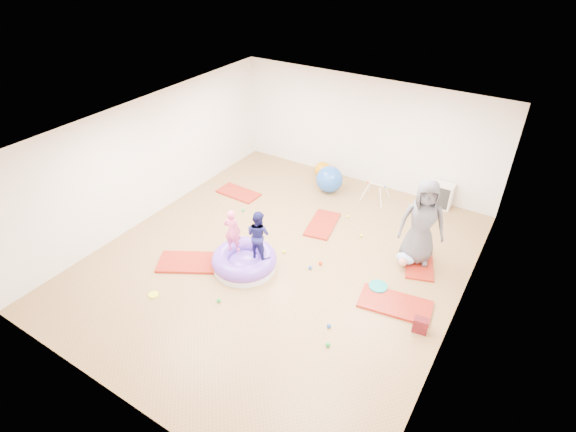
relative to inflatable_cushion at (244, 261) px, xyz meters
The scene contains 19 objects.
room 1.46m from the inflatable_cushion, 52.83° to the left, with size 7.01×8.01×2.81m.
gym_mat_front_left 1.12m from the inflatable_cushion, 154.12° to the right, with size 1.34×0.67×0.06m, color #A71510.
gym_mat_mid_left 2.96m from the inflatable_cushion, 129.71° to the left, with size 1.10×0.55×0.05m, color #A71510.
gym_mat_center_back 2.26m from the inflatable_cushion, 73.98° to the left, with size 1.13×0.57×0.05m, color #A71510.
gym_mat_right 3.05m from the inflatable_cushion, 11.21° to the left, with size 1.30×0.65×0.05m, color #A71510.
gym_mat_rear_right 3.59m from the inflatable_cushion, 33.89° to the left, with size 1.10×0.55×0.05m, color #A71510.
inflatable_cushion is the anchor object (origin of this frame).
child_pink 0.74m from the inflatable_cushion, behind, with size 0.34×0.23×0.95m, color #EF5390.
child_navy 0.80m from the inflatable_cushion, 23.34° to the left, with size 0.50×0.39×1.04m, color #171656.
adult_caregiver 3.61m from the inflatable_cushion, 35.48° to the left, with size 0.90×0.58×1.84m, color #4C4B54.
infant 3.26m from the inflatable_cushion, 33.07° to the left, with size 0.38×0.39×0.23m.
ball_pit_balls 1.23m from the inflatable_cushion, 36.08° to the left, with size 3.74×3.89×0.08m.
exercise_ball_blue 3.64m from the inflatable_cushion, 89.69° to the left, with size 0.69×0.69×0.69m, color #1E4FAC.
exercise_ball_orange 4.24m from the inflatable_cushion, 96.50° to the left, with size 0.44×0.44×0.44m, color orange.
infant_play_gym 4.04m from the inflatable_cushion, 72.55° to the left, with size 0.60×0.57×0.46m.
cube_shelf 5.13m from the inflatable_cushion, 59.24° to the left, with size 0.64×0.31×0.64m.
balance_disc 2.69m from the inflatable_cushion, 18.15° to the left, with size 0.36×0.36×0.08m, color #0E918F.
backpack 3.57m from the inflatable_cushion, ahead, with size 0.25×0.16×0.29m, color maroon.
yellow_toy 1.85m from the inflatable_cushion, 121.58° to the right, with size 0.19×0.19×0.03m, color yellow.
Camera 1 is at (4.01, -6.12, 5.92)m, focal length 28.00 mm.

